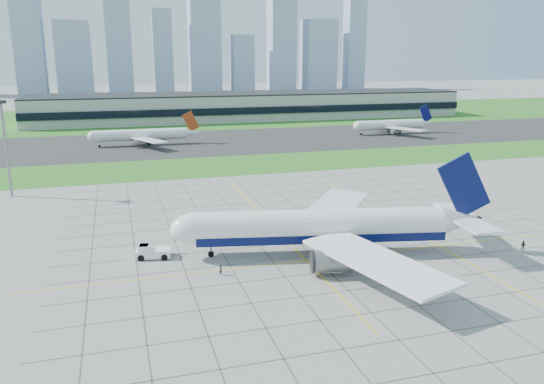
# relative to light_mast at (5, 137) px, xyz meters

# --- Properties ---
(ground) EXTENTS (1400.00, 1400.00, 0.00)m
(ground) POSITION_rel_light_mast_xyz_m (70.00, -65.00, -16.18)
(ground) COLOR #999994
(ground) RESTS_ON ground
(grass_median) EXTENTS (700.00, 35.00, 0.04)m
(grass_median) POSITION_rel_light_mast_xyz_m (70.00, 25.00, -16.16)
(grass_median) COLOR #247621
(grass_median) RESTS_ON ground
(asphalt_taxiway) EXTENTS (700.00, 75.00, 0.04)m
(asphalt_taxiway) POSITION_rel_light_mast_xyz_m (70.00, 80.00, -16.15)
(asphalt_taxiway) COLOR #383838
(asphalt_taxiway) RESTS_ON ground
(grass_far) EXTENTS (700.00, 145.00, 0.04)m
(grass_far) POSITION_rel_light_mast_xyz_m (70.00, 190.00, -16.16)
(grass_far) COLOR #247621
(grass_far) RESTS_ON ground
(apron_markings) EXTENTS (120.00, 130.00, 0.03)m
(apron_markings) POSITION_rel_light_mast_xyz_m (70.43, -53.91, -16.17)
(apron_markings) COLOR #474744
(apron_markings) RESTS_ON ground
(terminal) EXTENTS (260.00, 43.00, 15.80)m
(terminal) POSITION_rel_light_mast_xyz_m (110.00, 164.87, -8.29)
(terminal) COLOR #B7B7B2
(terminal) RESTS_ON ground
(light_mast) EXTENTS (2.50, 2.50, 25.60)m
(light_mast) POSITION_rel_light_mast_xyz_m (0.00, 0.00, 0.00)
(light_mast) COLOR gray
(light_mast) RESTS_ON ground
(city_skyline) EXTENTS (523.00, 32.40, 160.00)m
(city_skyline) POSITION_rel_light_mast_xyz_m (61.29, 455.00, 42.91)
(city_skyline) COLOR #97ABC6
(city_skyline) RESTS_ON ground
(airliner) EXTENTS (60.27, 60.46, 19.17)m
(airliner) POSITION_rel_light_mast_xyz_m (64.26, -64.21, -10.94)
(airliner) COLOR white
(airliner) RESTS_ON ground
(pushback_tug) EXTENTS (9.45, 4.30, 2.59)m
(pushback_tug) POSITION_rel_light_mast_xyz_m (32.94, -57.39, -15.03)
(pushback_tug) COLOR white
(pushback_tug) RESTS_ON ground
(crew_near) EXTENTS (0.75, 0.84, 1.92)m
(crew_near) POSITION_rel_light_mast_xyz_m (43.69, -68.94, -15.22)
(crew_near) COLOR black
(crew_near) RESTS_ON ground
(crew_far) EXTENTS (1.19, 1.21, 1.96)m
(crew_far) POSITION_rel_light_mast_xyz_m (102.08, -73.86, -15.20)
(crew_far) COLOR black
(crew_far) RESTS_ON ground
(distant_jet_1) EXTENTS (44.48, 42.66, 14.08)m
(distant_jet_1) POSITION_rel_light_mast_xyz_m (38.94, 78.95, -11.69)
(distant_jet_1) COLOR white
(distant_jet_1) RESTS_ON ground
(distant_jet_2) EXTENTS (40.50, 42.66, 14.08)m
(distant_jet_2) POSITION_rel_light_mast_xyz_m (158.41, 80.18, -11.70)
(distant_jet_2) COLOR white
(distant_jet_2) RESTS_ON ground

